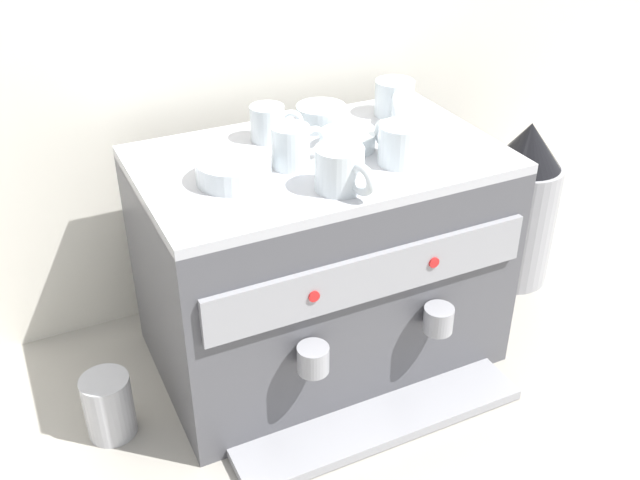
% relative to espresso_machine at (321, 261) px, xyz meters
% --- Properties ---
extents(ground_plane, '(4.00, 4.00, 0.00)m').
position_rel_espresso_machine_xyz_m(ground_plane, '(0.00, 0.00, -0.23)').
color(ground_plane, '#9E998E').
extents(tiled_backsplash_wall, '(2.80, 0.03, 1.10)m').
position_rel_espresso_machine_xyz_m(tiled_backsplash_wall, '(0.00, 0.31, 0.32)').
color(tiled_backsplash_wall, silver).
rests_on(tiled_backsplash_wall, ground_plane).
extents(espresso_machine, '(0.67, 0.52, 0.46)m').
position_rel_espresso_machine_xyz_m(espresso_machine, '(0.00, 0.00, 0.00)').
color(espresso_machine, '#4C4C51').
rests_on(espresso_machine, ground_plane).
extents(ceramic_cup_0, '(0.09, 0.11, 0.07)m').
position_rel_espresso_machine_xyz_m(ceramic_cup_0, '(0.22, 0.11, 0.27)').
color(ceramic_cup_0, silver).
rests_on(ceramic_cup_0, espresso_machine).
extents(ceramic_cup_1, '(0.11, 0.07, 0.08)m').
position_rel_espresso_machine_xyz_m(ceramic_cup_1, '(-0.06, -0.02, 0.27)').
color(ceramic_cup_1, silver).
rests_on(ceramic_cup_1, espresso_machine).
extents(ceramic_cup_2, '(0.08, 0.12, 0.07)m').
position_rel_espresso_machine_xyz_m(ceramic_cup_2, '(-0.03, -0.14, 0.27)').
color(ceramic_cup_2, silver).
rests_on(ceramic_cup_2, espresso_machine).
extents(ceramic_cup_3, '(0.10, 0.07, 0.07)m').
position_rel_espresso_machine_xyz_m(ceramic_cup_3, '(-0.06, 0.11, 0.26)').
color(ceramic_cup_3, silver).
rests_on(ceramic_cup_3, espresso_machine).
extents(ceramic_cup_4, '(0.08, 0.12, 0.07)m').
position_rel_espresso_machine_xyz_m(ceramic_cup_4, '(0.11, -0.08, 0.27)').
color(ceramic_cup_4, silver).
rests_on(ceramic_cup_4, espresso_machine).
extents(ceramic_bowl_0, '(0.13, 0.13, 0.04)m').
position_rel_espresso_machine_xyz_m(ceramic_bowl_0, '(-0.18, -0.03, 0.25)').
color(ceramic_bowl_0, silver).
rests_on(ceramic_bowl_0, espresso_machine).
extents(ceramic_bowl_1, '(0.11, 0.11, 0.03)m').
position_rel_espresso_machine_xyz_m(ceramic_bowl_1, '(0.06, 0.01, 0.24)').
color(ceramic_bowl_1, silver).
rests_on(ceramic_bowl_1, espresso_machine).
extents(ceramic_bowl_2, '(0.10, 0.10, 0.04)m').
position_rel_espresso_machine_xyz_m(ceramic_bowl_2, '(0.06, 0.12, 0.25)').
color(ceramic_bowl_2, silver).
rests_on(ceramic_bowl_2, espresso_machine).
extents(coffee_grinder, '(0.18, 0.18, 0.40)m').
position_rel_espresso_machine_xyz_m(coffee_grinder, '(0.55, 0.05, -0.03)').
color(coffee_grinder, '#939399').
rests_on(coffee_grinder, ground_plane).
extents(milk_pitcher, '(0.09, 0.09, 0.13)m').
position_rel_espresso_machine_xyz_m(milk_pitcher, '(-0.46, -0.05, -0.16)').
color(milk_pitcher, '#B7B7BC').
rests_on(milk_pitcher, ground_plane).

